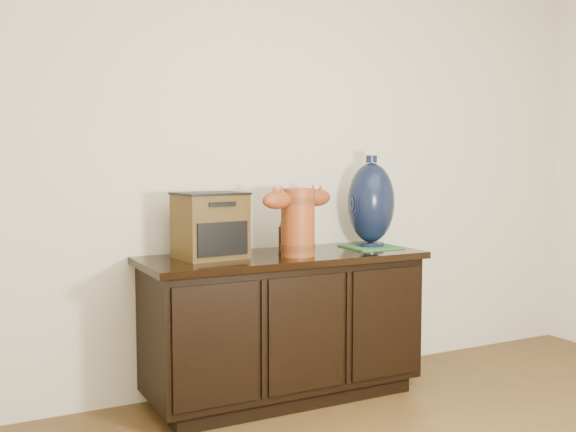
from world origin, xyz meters
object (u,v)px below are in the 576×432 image
sideboard (283,325)px  tv_radio (210,226)px  spray_can (283,237)px  terracotta_vessel (298,218)px  lamp_base (371,203)px

sideboard → tv_radio: (-0.38, 0.04, 0.53)m
sideboard → spray_can: 0.46m
terracotta_vessel → tv_radio: terracotta_vessel is taller
sideboard → terracotta_vessel: (0.04, -0.09, 0.56)m
sideboard → spray_can: (0.05, 0.09, 0.44)m
sideboard → lamp_base: (0.55, 0.02, 0.61)m
spray_can → sideboard: bearing=-117.8°
lamp_base → spray_can: 0.54m
tv_radio → lamp_base: size_ratio=0.71×
terracotta_vessel → lamp_base: size_ratio=0.96×
sideboard → tv_radio: 0.65m
tv_radio → spray_can: (0.43, 0.05, -0.09)m
sideboard → tv_radio: bearing=174.2°
sideboard → tv_radio: tv_radio is taller
sideboard → tv_radio: size_ratio=4.15×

